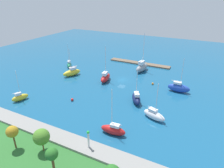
{
  "coord_description": "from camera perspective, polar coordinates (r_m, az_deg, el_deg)",
  "views": [
    {
      "loc": [
        -26.63,
        59.42,
        28.18
      ],
      "look_at": [
        0.0,
        7.46,
        1.5
      ],
      "focal_mm": 32.44,
      "sensor_mm": 36.0,
      "label": 1
    }
  ],
  "objects": [
    {
      "name": "sailboat_white_by_breakwater",
      "position": [
        50.35,
        11.77,
        -8.51
      ],
      "size": [
        6.19,
        3.74,
        9.53
      ],
      "rotation": [
        0.0,
        0.0,
        2.82
      ],
      "color": "white",
      "rests_on": "water"
    },
    {
      "name": "sailboat_red_lone_south",
      "position": [
        69.5,
        -1.88,
        1.88
      ],
      "size": [
        3.24,
        6.97,
        12.2
      ],
      "rotation": [
        0.0,
        0.0,
        4.86
      ],
      "color": "red",
      "rests_on": "water"
    },
    {
      "name": "pier_dock",
      "position": [
        87.99,
        7.7,
        5.84
      ],
      "size": [
        26.21,
        3.02,
        0.54
      ],
      "primitive_type": "cube",
      "color": "brown",
      "rests_on": "ground"
    },
    {
      "name": "sailboat_yellow_outer_mooring",
      "position": [
        75.57,
        -11.26,
        3.25
      ],
      "size": [
        4.84,
        7.1,
        10.25
      ],
      "rotation": [
        0.0,
        0.0,
        1.14
      ],
      "color": "yellow",
      "rests_on": "water"
    },
    {
      "name": "sailboat_blue_east_end",
      "position": [
        65.3,
        18.26,
        -0.97
      ],
      "size": [
        6.64,
        2.35,
        10.81
      ],
      "rotation": [
        0.0,
        0.0,
        3.15
      ],
      "color": "#2347B2",
      "rests_on": "water"
    },
    {
      "name": "sailboat_red_near_pier",
      "position": [
        44.63,
        0.35,
        -12.75
      ],
      "size": [
        5.75,
        2.2,
        10.77
      ],
      "rotation": [
        0.0,
        0.0,
        0.07
      ],
      "color": "red",
      "rests_on": "water"
    },
    {
      "name": "sailboat_green_far_south",
      "position": [
        84.93,
        -11.97,
        5.36
      ],
      "size": [
        4.32,
        5.09,
        9.6
      ],
      "rotation": [
        0.0,
        0.0,
        2.19
      ],
      "color": "#19724C",
      "rests_on": "water"
    },
    {
      "name": "water",
      "position": [
        70.94,
        2.75,
        1.13
      ],
      "size": [
        160.0,
        160.0,
        0.0
      ],
      "primitive_type": "plane",
      "color": "#19567F",
      "rests_on": "ground"
    },
    {
      "name": "park_tree_midwest",
      "position": [
        42.54,
        -26.32,
        -12.0
      ],
      "size": [
        2.24,
        2.24,
        4.92
      ],
      "color": "brown",
      "rests_on": "shoreline_park"
    },
    {
      "name": "sailboat_gray_along_channel",
      "position": [
        79.15,
        8.43,
        4.75
      ],
      "size": [
        3.65,
        8.25,
        14.53
      ],
      "rotation": [
        0.0,
        0.0,
        4.57
      ],
      "color": "gray",
      "rests_on": "water"
    },
    {
      "name": "mooring_buoy_orange",
      "position": [
        68.61,
        11.4,
        0.11
      ],
      "size": [
        0.68,
        0.68,
        0.68
      ],
      "primitive_type": "sphere",
      "color": "orange",
      "rests_on": "water"
    },
    {
      "name": "park_tree_east",
      "position": [
        40.23,
        -19.27,
        -13.88
      ],
      "size": [
        3.06,
        3.06,
        4.72
      ],
      "color": "brown",
      "rests_on": "shoreline_park"
    },
    {
      "name": "shoreline_park",
      "position": [
        42.87,
        -21.63,
        -17.87
      ],
      "size": [
        53.3,
        11.44,
        0.89
      ],
      "primitive_type": "cube",
      "color": "#2D6B2D",
      "rests_on": "ground"
    },
    {
      "name": "harbor_beacon",
      "position": [
        39.05,
        -6.68,
        -14.86
      ],
      "size": [
        0.56,
        0.56,
        3.73
      ],
      "color": "silver",
      "rests_on": "breakwater"
    },
    {
      "name": "mooring_buoy_red",
      "position": [
        58.46,
        -11.17,
        -4.33
      ],
      "size": [
        0.78,
        0.78,
        0.78
      ],
      "primitive_type": "sphere",
      "color": "red",
      "rests_on": "water"
    },
    {
      "name": "park_tree_center",
      "position": [
        35.12,
        -16.63,
        -18.55
      ],
      "size": [
        2.08,
        2.08,
        5.05
      ],
      "color": "brown",
      "rests_on": "shoreline_park"
    },
    {
      "name": "sailboat_navy_far_north",
      "position": [
        56.57,
        6.84,
        -3.98
      ],
      "size": [
        4.88,
        6.33,
        9.93
      ],
      "rotation": [
        0.0,
        0.0,
        5.24
      ],
      "color": "#141E4C",
      "rests_on": "water"
    },
    {
      "name": "breakwater",
      "position": [
        45.53,
        -16.37,
        -13.8
      ],
      "size": [
        69.67,
        3.83,
        1.34
      ],
      "primitive_type": "cube",
      "color": "gray",
      "rests_on": "ground"
    },
    {
      "name": "sailboat_yellow_west_end",
      "position": [
        62.9,
        -24.51,
        -3.4
      ],
      "size": [
        2.91,
        4.87,
        9.0
      ],
      "rotation": [
        0.0,
        0.0,
        4.38
      ],
      "color": "yellow",
      "rests_on": "water"
    }
  ]
}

